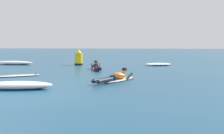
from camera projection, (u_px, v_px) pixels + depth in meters
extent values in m
plane|color=navy|center=(82.00, 65.00, 17.70)|extent=(120.00, 120.00, 0.00)
ellipsoid|color=silver|center=(118.00, 80.00, 10.36)|extent=(1.37, 1.95, 0.07)
ellipsoid|color=silver|center=(130.00, 77.00, 11.11)|extent=(0.26, 0.27, 0.06)
ellipsoid|color=orange|center=(119.00, 76.00, 10.39)|extent=(0.68, 0.82, 0.35)
ellipsoid|color=black|center=(113.00, 77.00, 10.06)|extent=(0.43, 0.41, 0.20)
cylinder|color=black|center=(102.00, 80.00, 9.60)|extent=(0.61, 0.88, 0.14)
ellipsoid|color=black|center=(93.00, 81.00, 9.23)|extent=(0.19, 0.24, 0.08)
cylinder|color=black|center=(105.00, 80.00, 9.51)|extent=(0.51, 0.91, 0.14)
ellipsoid|color=black|center=(98.00, 82.00, 9.11)|extent=(0.19, 0.24, 0.08)
cylinder|color=black|center=(120.00, 76.00, 10.84)|extent=(0.33, 0.53, 0.32)
sphere|color=tan|center=(125.00, 78.00, 11.15)|extent=(0.09, 0.09, 0.09)
cylinder|color=black|center=(129.00, 77.00, 10.57)|extent=(0.33, 0.53, 0.32)
sphere|color=tan|center=(133.00, 79.00, 10.86)|extent=(0.09, 0.09, 0.09)
sphere|color=tan|center=(125.00, 70.00, 10.71)|extent=(0.21, 0.21, 0.21)
ellipsoid|color=black|center=(124.00, 69.00, 10.69)|extent=(0.29, 0.28, 0.16)
ellipsoid|color=#E54C66|center=(96.00, 69.00, 15.05)|extent=(1.05, 2.08, 0.07)
ellipsoid|color=#E54C66|center=(95.00, 67.00, 15.99)|extent=(0.24, 0.24, 0.06)
ellipsoid|color=black|center=(96.00, 66.00, 15.09)|extent=(0.54, 0.69, 0.34)
ellipsoid|color=black|center=(97.00, 67.00, 14.73)|extent=(0.40, 0.36, 0.20)
cylinder|color=black|center=(96.00, 68.00, 14.12)|extent=(0.32, 0.94, 0.14)
ellipsoid|color=black|center=(96.00, 69.00, 13.65)|extent=(0.15, 0.24, 0.08)
cylinder|color=black|center=(99.00, 68.00, 14.14)|extent=(0.43, 0.93, 0.14)
ellipsoid|color=black|center=(100.00, 69.00, 13.68)|extent=(0.15, 0.24, 0.08)
cylinder|color=black|center=(92.00, 67.00, 15.40)|extent=(0.24, 0.58, 0.33)
sphere|color=tan|center=(92.00, 68.00, 15.78)|extent=(0.09, 0.09, 0.09)
cylinder|color=black|center=(100.00, 66.00, 15.44)|extent=(0.24, 0.58, 0.33)
sphere|color=tan|center=(99.00, 68.00, 15.80)|extent=(0.09, 0.09, 0.09)
sphere|color=tan|center=(96.00, 62.00, 15.43)|extent=(0.21, 0.21, 0.21)
ellipsoid|color=#47331E|center=(96.00, 62.00, 15.41)|extent=(0.26, 0.25, 0.16)
ellipsoid|color=white|center=(18.00, 76.00, 11.77)|extent=(1.90, 1.51, 0.07)
cube|color=orange|center=(18.00, 75.00, 11.76)|extent=(1.37, 0.92, 0.01)
cone|color=black|center=(36.00, 75.00, 12.11)|extent=(0.14, 0.14, 0.16)
ellipsoid|color=white|center=(12.00, 63.00, 18.24)|extent=(2.97, 0.62, 0.27)
ellipsoid|color=white|center=(23.00, 63.00, 18.25)|extent=(1.09, 0.40, 0.19)
ellipsoid|color=white|center=(0.00, 64.00, 18.29)|extent=(1.11, 0.66, 0.15)
ellipsoid|color=white|center=(158.00, 64.00, 17.68)|extent=(2.06, 1.67, 0.16)
ellipsoid|color=white|center=(163.00, 64.00, 17.95)|extent=(0.72, 0.65, 0.11)
ellipsoid|color=white|center=(151.00, 65.00, 17.45)|extent=(0.84, 0.81, 0.09)
ellipsoid|color=white|center=(18.00, 85.00, 8.41)|extent=(2.29, 0.99, 0.26)
ellipsoid|color=white|center=(36.00, 86.00, 8.53)|extent=(0.80, 0.33, 0.18)
cylinder|color=yellow|center=(79.00, 59.00, 17.88)|extent=(0.51, 0.51, 0.84)
cone|color=yellow|center=(79.00, 51.00, 17.83)|extent=(0.36, 0.36, 0.24)
cylinder|color=black|center=(79.00, 64.00, 17.91)|extent=(0.54, 0.54, 0.12)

